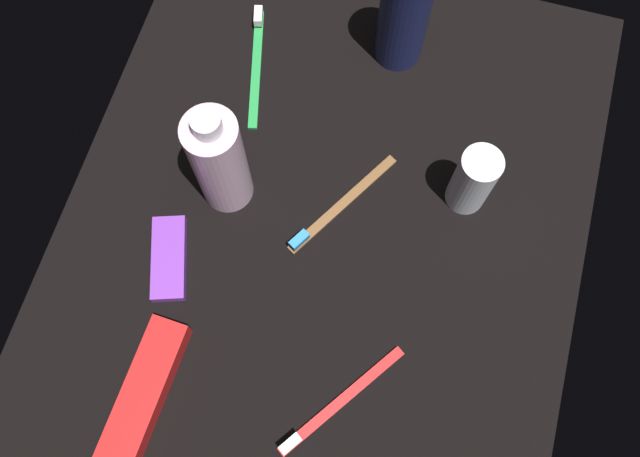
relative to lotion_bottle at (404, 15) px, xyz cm
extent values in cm
cube|color=black|center=(-28.44, 2.83, -8.64)|extent=(84.00, 64.00, 1.20)
cylinder|color=#191E4B|center=(0.00, 0.00, -0.19)|extent=(6.41, 6.41, 15.69)
cylinder|color=silver|center=(-25.59, 15.70, 0.26)|extent=(6.31, 6.31, 16.59)
cylinder|color=silver|center=(-25.59, 15.70, 9.65)|extent=(3.20, 3.20, 2.20)
cylinder|color=silver|center=(-18.38, -13.26, -2.73)|extent=(4.90, 4.90, 10.61)
cube|color=brown|center=(-23.59, 1.21, -7.59)|extent=(16.12, 10.16, 0.90)
cube|color=#338CCC|center=(-30.05, 5.02, -6.54)|extent=(2.80, 2.27, 1.20)
cube|color=green|center=(-8.01, 17.61, -7.59)|extent=(17.73, 5.66, 0.90)
cube|color=white|center=(-0.75, 19.48, -6.54)|extent=(2.79, 1.72, 1.20)
cube|color=red|center=(-46.80, -5.01, -7.59)|extent=(15.48, 11.24, 0.90)
cube|color=white|center=(-52.96, -0.74, -6.54)|extent=(2.76, 2.39, 1.20)
cube|color=red|center=(-52.58, 16.69, -6.44)|extent=(17.79, 5.25, 3.20)
cube|color=purple|center=(-36.43, 19.66, -7.29)|extent=(11.13, 7.13, 1.50)
camera|label=1|loc=(-53.24, -4.22, 71.49)|focal=37.89mm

